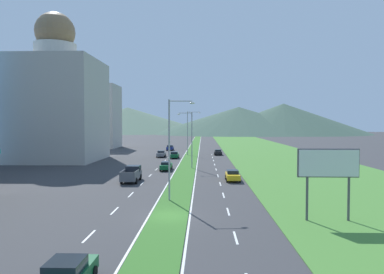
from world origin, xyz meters
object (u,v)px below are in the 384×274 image
street_lamp_near (172,144)px  billboard_roadside (328,167)px  street_lamp_far (189,130)px  car_1 (233,175)px  car_2 (170,148)px  street_lamp_mid (190,136)px  car_5 (174,155)px  car_0 (218,152)px  car_6 (166,166)px  car_4 (67,274)px  car_3 (161,154)px  pickup_truck_0 (132,174)px

street_lamp_near → billboard_roadside: (13.19, -7.28, -1.43)m
street_lamp_far → car_1: street_lamp_far is taller
billboard_roadside → car_2: size_ratio=1.41×
street_lamp_mid → car_5: 18.92m
car_1 → street_lamp_far: bearing=-169.1°
car_1 → car_0: bearing=-179.6°
billboard_roadside → car_6: size_ratio=1.24×
street_lamp_near → street_lamp_mid: street_lamp_near is taller
street_lamp_mid → car_1: size_ratio=2.36×
car_4 → street_lamp_far: bearing=-2.4°
car_4 → car_2: bearing=2.0°
car_3 → car_2: bearing=-0.5°
billboard_roadside → car_0: (-6.25, 59.81, -3.70)m
street_lamp_far → car_3: 9.82m
street_lamp_mid → car_1: (6.24, -13.23, -4.83)m
car_2 → car_6: car_2 is taller
car_3 → billboard_roadside: bearing=-159.9°
street_lamp_far → car_4: bearing=-92.4°
car_5 → car_3: bearing=49.7°
billboard_roadside → car_5: size_ratio=1.46×
car_1 → pickup_truck_0: 13.75m
car_3 → car_5: bearing=-130.3°
car_4 → car_5: (0.07, 63.33, 0.01)m
street_lamp_far → car_2: size_ratio=2.60×
car_1 → car_6: 14.95m
street_lamp_far → billboard_roadside: size_ratio=1.84×
car_0 → car_6: (-9.96, -28.98, 0.05)m
street_lamp_mid → billboard_roadside: (12.20, -33.19, -1.18)m
street_lamp_mid → car_5: street_lamp_mid is taller
street_lamp_far → car_4: 71.75m
street_lamp_near → street_lamp_mid: (0.99, 25.91, -0.25)m
billboard_roadside → pickup_truck_0: billboard_roadside is taller
car_0 → car_5: (-10.16, -8.81, 0.06)m
car_5 → pickup_truck_0: bearing=174.1°
street_lamp_far → billboard_roadside: (13.48, -59.15, -1.76)m
car_1 → pickup_truck_0: size_ratio=0.77×
billboard_roadside → car_3: bearing=110.1°
street_lamp_far → car_1: size_ratio=2.60×
car_5 → street_lamp_far: bearing=-19.8°
car_3 → car_4: 66.21m
street_lamp_mid → car_2: 42.10m
billboard_roadside → car_6: 35.03m
car_0 → street_lamp_near: bearing=-7.5°
street_lamp_mid → billboard_roadside: street_lamp_mid is taller
street_lamp_mid → car_5: (-4.21, 17.81, -4.82)m
street_lamp_near → car_0: size_ratio=2.50×
billboard_roadside → car_2: 76.97m
street_lamp_near → billboard_roadside: 15.13m
street_lamp_mid → car_6: street_lamp_mid is taller
car_2 → car_6: (3.32, -43.53, -0.03)m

